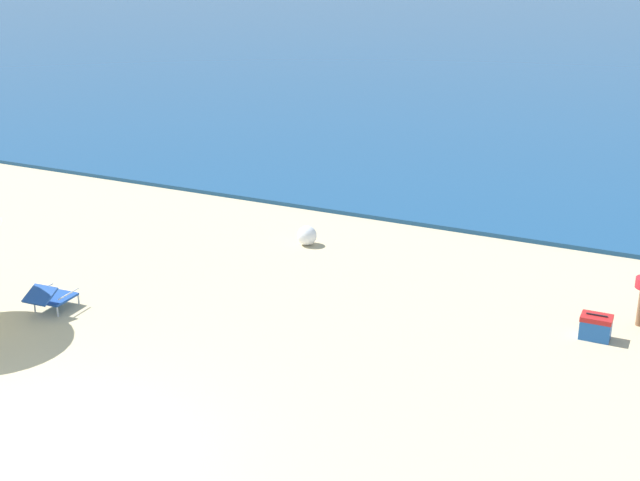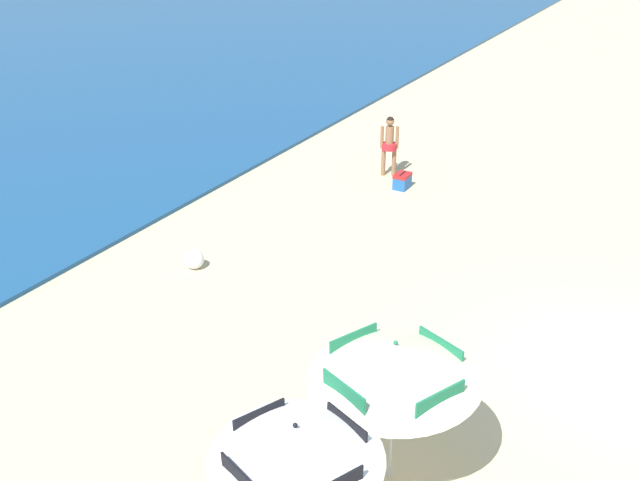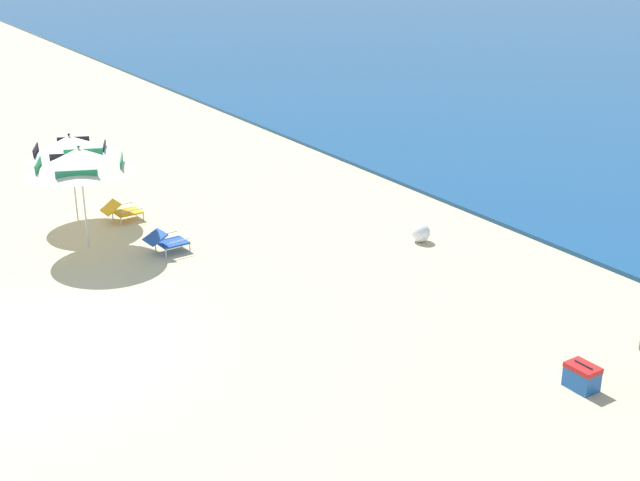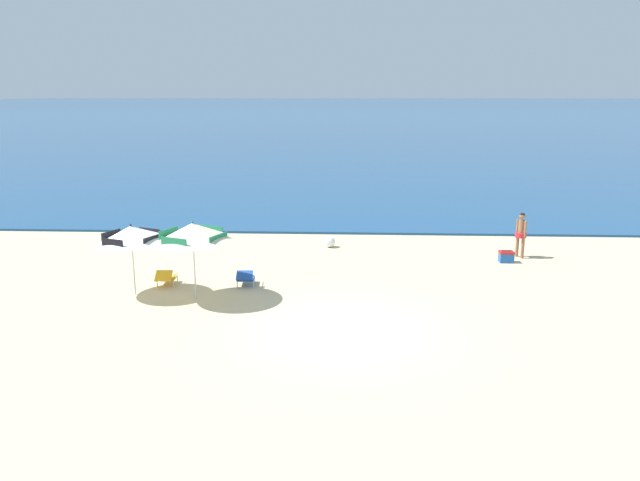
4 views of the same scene
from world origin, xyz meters
The scene contains 4 objects.
ground_plane centered at (0.00, 0.00, 0.00)m, with size 800.00×800.00×0.00m, color #CCB78C.
lounge_chair_under_umbrella centered at (-3.07, 3.55, 0.27)m, with size 0.62×0.92×0.52m.
cooler_box centered at (5.61, 6.68, 0.20)m, with size 0.50×0.36×0.43m.
beach_ball centered at (-0.64, 8.57, 0.21)m, with size 0.42×0.42×0.42m, color white.
Camera 1 is at (7.08, -6.34, 6.07)m, focal length 47.00 mm.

